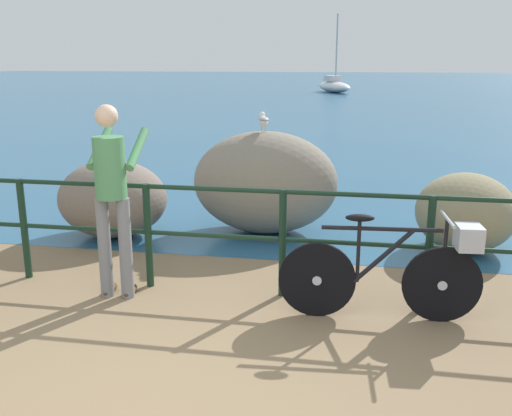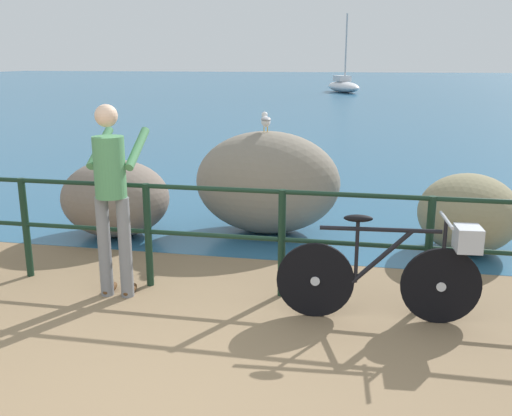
{
  "view_description": "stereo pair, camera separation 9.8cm",
  "coord_description": "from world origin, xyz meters",
  "views": [
    {
      "loc": [
        1.3,
        -2.88,
        2.16
      ],
      "look_at": [
        0.33,
        2.53,
        0.73
      ],
      "focal_mm": 40.37,
      "sensor_mm": 36.0,
      "label": 1
    },
    {
      "loc": [
        1.4,
        -2.86,
        2.16
      ],
      "look_at": [
        0.33,
        2.53,
        0.73
      ],
      "focal_mm": 40.37,
      "sensor_mm": 36.0,
      "label": 2
    }
  ],
  "objects": [
    {
      "name": "promenade_railing",
      "position": [
        0.0,
        2.13,
        0.63
      ],
      "size": [
        9.18,
        0.07,
        1.02
      ],
      "color": "black",
      "rests_on": "ground_plane"
    },
    {
      "name": "breakwater_boulder_left",
      "position": [
        -1.67,
        3.62,
        0.48
      ],
      "size": [
        1.35,
        1.19,
        0.96
      ],
      "color": "slate",
      "rests_on": "ground"
    },
    {
      "name": "bicycle",
      "position": [
        1.67,
        1.79,
        0.46
      ],
      "size": [
        1.7,
        0.48,
        0.92
      ],
      "rotation": [
        0.0,
        0.0,
        0.07
      ],
      "color": "black",
      "rests_on": "ground_plane"
    },
    {
      "name": "sea_surface",
      "position": [
        0.0,
        48.07,
        0.0
      ],
      "size": [
        120.0,
        90.0,
        0.01
      ],
      "primitive_type": "cube",
      "color": "#285B7F",
      "rests_on": "ground_plane"
    },
    {
      "name": "person_at_railing",
      "position": [
        -0.86,
        1.85,
        0.99
      ],
      "size": [
        0.46,
        0.65,
        1.78
      ],
      "rotation": [
        0.0,
        0.0,
        1.62
      ],
      "color": "slate",
      "rests_on": "ground_plane"
    },
    {
      "name": "sailboat",
      "position": [
        -0.47,
        35.87,
        0.42
      ],
      "size": [
        2.99,
        4.55,
        4.9
      ],
      "rotation": [
        0.0,
        0.0,
        5.13
      ],
      "color": "white",
      "rests_on": "sea_surface"
    },
    {
      "name": "breakwater_boulder_right",
      "position": [
        2.54,
        3.83,
        0.45
      ],
      "size": [
        1.13,
        1.18,
        0.9
      ],
      "color": "gray",
      "rests_on": "ground"
    },
    {
      "name": "breakwater_boulder_main",
      "position": [
        0.16,
        4.13,
        0.65
      ],
      "size": [
        1.83,
        1.26,
        1.29
      ],
      "color": "gray",
      "rests_on": "ground"
    },
    {
      "name": "ground_plane",
      "position": [
        0.0,
        20.0,
        -0.05
      ],
      "size": [
        120.0,
        120.0,
        0.1
      ],
      "primitive_type": "cube",
      "color": "#846B4C"
    },
    {
      "name": "seagull",
      "position": [
        0.14,
        4.08,
        1.43
      ],
      "size": [
        0.19,
        0.34,
        0.23
      ],
      "rotation": [
        0.0,
        0.0,
        1.87
      ],
      "color": "gold",
      "rests_on": "breakwater_boulder_main"
    }
  ]
}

